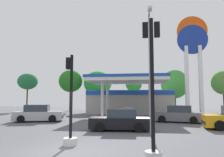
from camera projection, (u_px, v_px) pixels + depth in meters
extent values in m
plane|color=#56565B|center=(64.00, 153.00, 8.36)|extent=(90.00, 90.00, 0.00)
cube|color=#ADA89E|center=(130.00, 102.00, 30.78)|extent=(11.95, 5.53, 3.29)
cube|color=#194CB2|center=(129.00, 93.00, 28.12)|extent=(11.95, 0.12, 0.60)
cube|color=white|center=(127.00, 81.00, 24.73)|extent=(8.94, 6.63, 0.35)
cube|color=#194CB2|center=(127.00, 78.00, 24.76)|extent=(9.04, 6.73, 0.30)
cylinder|color=silver|center=(102.00, 100.00, 23.07)|extent=(0.32, 0.32, 4.05)
cylinder|color=silver|center=(152.00, 100.00, 22.37)|extent=(0.32, 0.32, 4.05)
cylinder|color=silver|center=(107.00, 99.00, 26.67)|extent=(0.32, 0.32, 4.05)
cylinder|color=silver|center=(150.00, 99.00, 25.96)|extent=(0.32, 0.32, 4.05)
cube|color=#4C4C51|center=(128.00, 112.00, 24.38)|extent=(0.90, 0.60, 1.10)
cube|color=white|center=(187.00, 81.00, 25.64)|extent=(0.40, 0.56, 8.64)
cube|color=white|center=(201.00, 81.00, 25.43)|extent=(0.40, 0.56, 8.64)
cylinder|color=navy|center=(192.00, 39.00, 26.02)|extent=(3.69, 0.22, 3.69)
cylinder|color=#EA4C0C|center=(192.00, 31.00, 26.14)|extent=(3.69, 0.22, 3.69)
cube|color=white|center=(192.00, 35.00, 26.13)|extent=(3.40, 0.08, 0.66)
cylinder|color=black|center=(55.00, 117.00, 20.67)|extent=(0.70, 0.40, 0.67)
cylinder|color=black|center=(52.00, 119.00, 18.90)|extent=(0.70, 0.40, 0.67)
cylinder|color=black|center=(26.00, 117.00, 20.29)|extent=(0.70, 0.40, 0.67)
cylinder|color=black|center=(21.00, 119.00, 18.52)|extent=(0.70, 0.40, 0.67)
cube|color=#B2B2BA|center=(39.00, 116.00, 19.62)|extent=(4.71, 2.95, 0.79)
cube|color=#2D3842|center=(37.00, 108.00, 19.66)|extent=(2.44, 2.13, 0.67)
cube|color=black|center=(62.00, 116.00, 19.91)|extent=(0.59, 1.71, 0.25)
cylinder|color=black|center=(220.00, 126.00, 13.96)|extent=(0.72, 0.33, 0.70)
cylinder|color=black|center=(214.00, 122.00, 15.76)|extent=(0.72, 0.33, 0.70)
cube|color=black|center=(204.00, 122.00, 15.09)|extent=(0.37, 1.83, 0.26)
cylinder|color=black|center=(162.00, 119.00, 18.68)|extent=(0.68, 0.38, 0.65)
cylinder|color=black|center=(165.00, 117.00, 20.28)|extent=(0.68, 0.38, 0.65)
cylinder|color=black|center=(194.00, 120.00, 17.68)|extent=(0.68, 0.38, 0.65)
cylinder|color=black|center=(194.00, 118.00, 19.28)|extent=(0.68, 0.38, 0.65)
cube|color=slate|center=(178.00, 116.00, 19.00)|extent=(4.57, 2.81, 0.77)
cube|color=#2D3842|center=(180.00, 109.00, 19.01)|extent=(2.36, 2.05, 0.65)
cube|color=black|center=(155.00, 117.00, 19.78)|extent=(0.55, 1.67, 0.24)
cylinder|color=black|center=(100.00, 127.00, 13.49)|extent=(0.62, 0.24, 0.61)
cylinder|color=black|center=(103.00, 124.00, 15.12)|extent=(0.62, 0.24, 0.61)
cylinder|color=black|center=(139.00, 128.00, 13.28)|extent=(0.62, 0.24, 0.61)
cylinder|color=black|center=(138.00, 124.00, 14.91)|extent=(0.62, 0.24, 0.61)
cube|color=black|center=(120.00, 123.00, 14.22)|extent=(4.10, 1.87, 0.73)
cube|color=#2D3842|center=(122.00, 113.00, 14.27)|extent=(1.98, 1.58, 0.61)
cube|color=black|center=(91.00, 124.00, 14.38)|extent=(0.19, 1.60, 0.23)
cylinder|color=silver|center=(154.00, 156.00, 7.36)|extent=(0.62, 0.62, 0.30)
cylinder|color=black|center=(152.00, 83.00, 7.60)|extent=(0.14, 0.14, 4.85)
cube|color=black|center=(145.00, 30.00, 7.98)|extent=(0.21, 0.20, 0.57)
sphere|color=red|center=(145.00, 27.00, 8.12)|extent=(0.15, 0.15, 0.15)
sphere|color=#D89E0C|center=(145.00, 31.00, 8.10)|extent=(0.15, 0.15, 0.15)
sphere|color=green|center=(145.00, 36.00, 8.09)|extent=(0.15, 0.15, 0.15)
cube|color=black|center=(157.00, 30.00, 7.92)|extent=(0.21, 0.20, 0.57)
sphere|color=red|center=(157.00, 26.00, 8.06)|extent=(0.15, 0.15, 0.15)
sphere|color=#D89E0C|center=(157.00, 31.00, 8.05)|extent=(0.15, 0.15, 0.15)
sphere|color=green|center=(157.00, 35.00, 8.03)|extent=(0.15, 0.15, 0.15)
cylinder|color=silver|center=(70.00, 142.00, 9.67)|extent=(0.65, 0.65, 0.34)
cylinder|color=black|center=(71.00, 96.00, 9.87)|extent=(0.14, 0.14, 3.91)
cube|color=black|center=(68.00, 63.00, 10.21)|extent=(0.21, 0.20, 0.57)
sphere|color=red|center=(69.00, 60.00, 10.35)|extent=(0.15, 0.15, 0.15)
sphere|color=#D89E0C|center=(69.00, 64.00, 10.33)|extent=(0.15, 0.15, 0.15)
sphere|color=green|center=(69.00, 67.00, 10.31)|extent=(0.15, 0.15, 0.15)
cylinder|color=brown|center=(27.00, 100.00, 35.86)|extent=(0.24, 0.24, 3.81)
ellipsoid|color=#206B38|center=(28.00, 81.00, 36.16)|extent=(3.36, 3.36, 2.77)
cylinder|color=brown|center=(70.00, 100.00, 35.13)|extent=(0.33, 0.33, 3.59)
ellipsoid|color=#227120|center=(71.00, 81.00, 35.44)|extent=(3.96, 3.96, 3.75)
cylinder|color=brown|center=(98.00, 103.00, 34.42)|extent=(0.38, 0.38, 2.94)
ellipsoid|color=#248B31|center=(98.00, 83.00, 34.72)|extent=(4.60, 4.60, 3.99)
cylinder|color=brown|center=(134.00, 101.00, 36.21)|extent=(0.37, 0.37, 3.56)
ellipsoid|color=#227122|center=(134.00, 84.00, 36.47)|extent=(2.81, 2.81, 2.66)
cylinder|color=brown|center=(175.00, 103.00, 35.21)|extent=(0.35, 0.35, 2.88)
ellipsoid|color=#398F38|center=(175.00, 84.00, 35.51)|extent=(4.56, 4.56, 4.88)
cylinder|color=brown|center=(224.00, 102.00, 32.35)|extent=(0.26, 0.26, 3.27)
ellipsoid|color=#477D34|center=(223.00, 83.00, 32.63)|extent=(3.57, 3.57, 3.68)
cylinder|color=gray|center=(150.00, 73.00, 12.94)|extent=(0.12, 0.12, 7.48)
cylinder|color=gray|center=(149.00, 12.00, 12.70)|extent=(0.09, 1.20, 0.09)
cube|color=beige|center=(150.00, 9.00, 12.10)|extent=(0.24, 0.44, 0.16)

